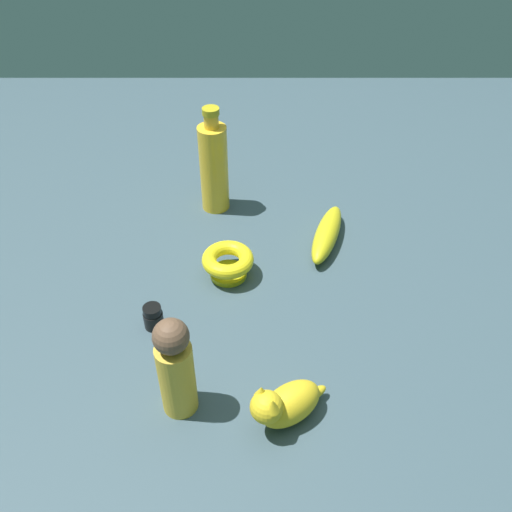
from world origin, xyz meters
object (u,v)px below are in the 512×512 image
Objects in this scene: person_figure_adult at (176,368)px; cat_figurine at (285,404)px; banana at (327,234)px; bowl at (228,262)px; bottle_tall at (213,166)px; nail_polish_jar at (153,317)px.

person_figure_adult is 1.52× the size of cat_figurine.
person_figure_adult reaches higher than banana.
bowl is at bearing 78.08° from person_figure_adult.
bottle_tall is 0.29m from banana.
cat_figurine reaches higher than bowl.
cat_figurine is (0.16, -0.03, -0.05)m from person_figure_adult.
banana is at bearing 56.48° from person_figure_adult.
bottle_tall is 5.18× the size of nail_polish_jar.
nail_polish_jar is 0.30m from cat_figurine.
cat_figurine is at bearing -175.74° from banana.
banana is (0.24, -0.13, -0.08)m from bottle_tall.
cat_figurine is (0.10, -0.33, 0.00)m from bowl.
person_figure_adult is 0.17m from cat_figurine.
bottle_tall is at bearing 103.55° from cat_figurine.
bottle_tall is at bearing 76.17° from nail_polish_jar.
person_figure_adult is 0.97× the size of banana.
bowl is at bearing 46.28° from nail_polish_jar.
person_figure_adult reaches higher than nail_polish_jar.
banana is (0.20, 0.10, -0.01)m from bowl.
banana is (0.33, 0.24, 0.00)m from nail_polish_jar.
banana is at bearing -28.79° from bottle_tall.
banana is 0.44m from cat_figurine.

